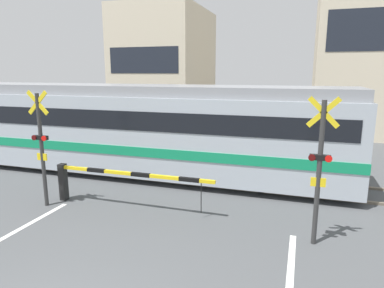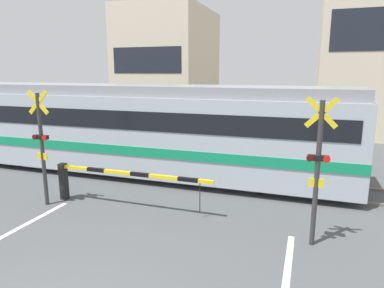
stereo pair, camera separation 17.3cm
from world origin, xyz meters
The scene contains 10 objects.
rail_track_near centered at (0.00, 7.77, 0.04)m, with size 50.00×0.10×0.08m.
rail_track_far centered at (0.00, 9.20, 0.04)m, with size 50.00×0.10×0.08m.
commuter_train centered at (-2.79, 8.49, 1.81)m, with size 15.96×2.72×3.38m.
crossing_barrier_near centered at (-2.13, 5.25, 0.83)m, with size 4.86×0.20×1.14m.
crossing_barrier_far centered at (2.13, 11.67, 0.83)m, with size 4.86×0.20×1.14m.
crossing_signal_left centered at (-3.71, 4.71, 1.85)m, with size 0.68×0.15×3.35m.
crossing_signal_right centered at (3.71, 4.71, 1.85)m, with size 0.68×0.15×3.35m.
pedestrian centered at (-1.41, 14.16, 1.00)m, with size 0.38×0.23×1.73m.
building_left_of_street centered at (-6.74, 21.60, 4.17)m, with size 5.77×7.75×8.35m.
building_right_of_street centered at (6.44, 21.60, 5.47)m, with size 5.17×7.75×10.94m.
Camera 1 is at (3.28, -2.99, 3.86)m, focal length 32.00 mm.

